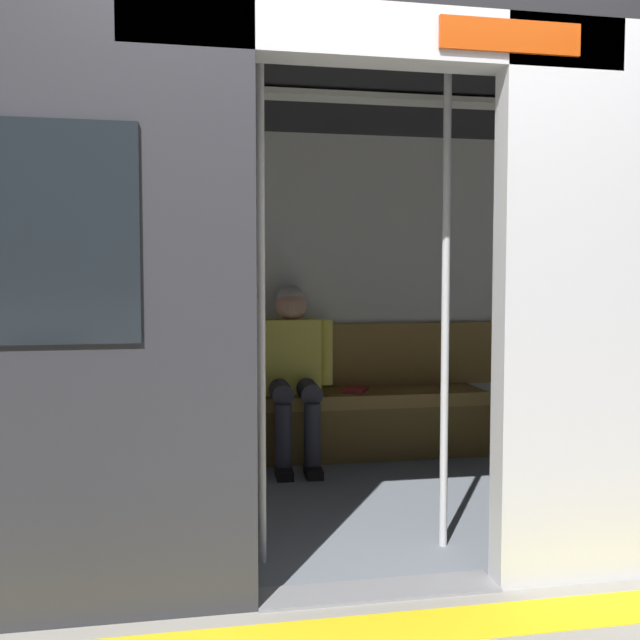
{
  "coord_description": "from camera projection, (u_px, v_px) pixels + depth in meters",
  "views": [
    {
      "loc": [
        0.72,
        2.63,
        1.24
      ],
      "look_at": [
        0.02,
        -1.15,
        1.0
      ],
      "focal_mm": 39.99,
      "sensor_mm": 36.0,
      "label": 1
    }
  ],
  "objects": [
    {
      "name": "grab_pole_far",
      "position": [
        445.0,
        305.0,
        3.19
      ],
      "size": [
        0.04,
        0.04,
        2.21
      ],
      "primitive_type": "cylinder",
      "color": "silver",
      "rests_on": "ground_plane"
    },
    {
      "name": "handbag",
      "position": [
        239.0,
        382.0,
        4.74
      ],
      "size": [
        0.26,
        0.15,
        0.17
      ],
      "color": "maroon",
      "rests_on": "bench_seat"
    },
    {
      "name": "platform_edge_strip",
      "position": [
        400.0,
        628.0,
        2.49
      ],
      "size": [
        8.0,
        0.24,
        0.01
      ],
      "primitive_type": "cube",
      "color": "yellow",
      "rests_on": "ground_plane"
    },
    {
      "name": "book",
      "position": [
        355.0,
        389.0,
        4.87
      ],
      "size": [
        0.23,
        0.26,
        0.03
      ],
      "primitive_type": "cube",
      "rotation": [
        0.0,
        0.0,
        -0.44
      ],
      "color": "#B22D2D",
      "rests_on": "bench_seat"
    },
    {
      "name": "grab_pole_door",
      "position": [
        261.0,
        307.0,
        3.0
      ],
      "size": [
        0.04,
        0.04,
        2.21
      ],
      "primitive_type": "cylinder",
      "color": "silver",
      "rests_on": "ground_plane"
    },
    {
      "name": "bench_seat",
      "position": [
        298.0,
        409.0,
        4.77
      ],
      "size": [
        2.59,
        0.44,
        0.45
      ],
      "color": "olive",
      "rests_on": "ground_plane"
    },
    {
      "name": "ground_plane",
      "position": [
        378.0,
        592.0,
        2.79
      ],
      "size": [
        60.0,
        60.0,
        0.0
      ],
      "primitive_type": "plane",
      "color": "gray"
    },
    {
      "name": "person_seated",
      "position": [
        292.0,
        362.0,
        4.69
      ],
      "size": [
        0.55,
        0.68,
        1.18
      ],
      "color": "#D8CC4C",
      "rests_on": "ground_plane"
    },
    {
      "name": "train_car",
      "position": [
        313.0,
        220.0,
        3.77
      ],
      "size": [
        6.4,
        2.55,
        2.35
      ],
      "color": "silver",
      "rests_on": "ground_plane"
    }
  ]
}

